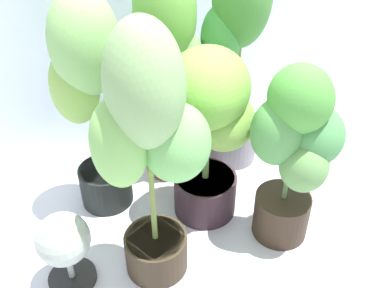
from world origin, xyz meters
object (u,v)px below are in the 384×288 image
(potted_plant_front_left, at_px, (150,141))
(nutrient_bottle, at_px, (286,137))
(potted_plant_center, at_px, (207,122))
(potted_plant_back_center, at_px, (166,59))
(floor_fan, at_px, (64,243))
(potted_plant_back_left, at_px, (87,87))
(potted_plant_back_right, at_px, (236,44))
(potted_plant_front_right, at_px, (295,149))

(potted_plant_front_left, xyz_separation_m, nutrient_bottle, (0.85, 0.35, -0.48))
(potted_plant_center, xyz_separation_m, potted_plant_back_center, (-0.02, 0.34, 0.12))
(floor_fan, height_order, nutrient_bottle, floor_fan)
(potted_plant_back_left, bearing_deg, floor_fan, -122.59)
(potted_plant_back_left, height_order, floor_fan, potted_plant_back_left)
(potted_plant_front_left, xyz_separation_m, potted_plant_back_right, (0.59, 0.48, 0.02))
(potted_plant_back_left, height_order, potted_plant_back_right, potted_plant_back_right)
(potted_plant_center, xyz_separation_m, floor_fan, (-0.63, -0.12, -0.26))
(potted_plant_back_right, relative_size, potted_plant_back_center, 1.03)
(potted_plant_front_right, distance_m, nutrient_bottle, 0.61)
(potted_plant_back_center, bearing_deg, potted_plant_back_left, -166.94)
(potted_plant_back_left, bearing_deg, potted_plant_back_center, 13.06)
(potted_plant_center, relative_size, nutrient_bottle, 2.92)
(potted_plant_front_right, relative_size, potted_plant_back_right, 0.73)
(nutrient_bottle, bearing_deg, potted_plant_back_center, 161.92)
(potted_plant_back_right, relative_size, nutrient_bottle, 4.00)
(potted_plant_back_right, distance_m, floor_fan, 1.08)
(nutrient_bottle, bearing_deg, floor_fan, -166.65)
(potted_plant_front_right, distance_m, potted_plant_back_left, 0.82)
(potted_plant_center, relative_size, potted_plant_front_left, 0.77)
(potted_plant_back_left, height_order, potted_plant_back_center, potted_plant_back_center)
(potted_plant_back_left, distance_m, nutrient_bottle, 1.04)
(potted_plant_back_right, bearing_deg, potted_plant_center, -135.27)
(potted_plant_back_center, xyz_separation_m, floor_fan, (-0.60, -0.46, -0.39))
(potted_plant_back_left, bearing_deg, nutrient_bottle, -6.14)
(potted_plant_front_right, xyz_separation_m, potted_plant_back_right, (0.06, 0.55, 0.18))
(potted_plant_front_right, distance_m, potted_plant_front_left, 0.56)
(floor_fan, xyz_separation_m, nutrient_bottle, (1.16, 0.28, -0.08))
(potted_plant_back_right, relative_size, floor_fan, 3.26)
(potted_plant_front_right, height_order, floor_fan, potted_plant_front_right)
(nutrient_bottle, bearing_deg, potted_plant_front_left, -157.35)
(potted_plant_back_right, distance_m, nutrient_bottle, 0.57)
(potted_plant_front_left, bearing_deg, potted_plant_center, 32.65)
(floor_fan, bearing_deg, potted_plant_front_left, 4.02)
(potted_plant_front_left, xyz_separation_m, floor_fan, (-0.32, 0.08, -0.40))
(potted_plant_front_left, distance_m, potted_plant_back_left, 0.46)
(potted_plant_front_right, xyz_separation_m, potted_plant_center, (-0.23, 0.26, 0.03))
(potted_plant_front_left, distance_m, potted_plant_back_right, 0.76)
(potted_plant_center, relative_size, potted_plant_back_center, 0.75)
(potted_plant_front_left, distance_m, potted_plant_back_center, 0.61)
(potted_plant_back_left, xyz_separation_m, potted_plant_back_center, (0.36, 0.08, 0.01))
(potted_plant_back_left, bearing_deg, potted_plant_front_right, -40.23)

